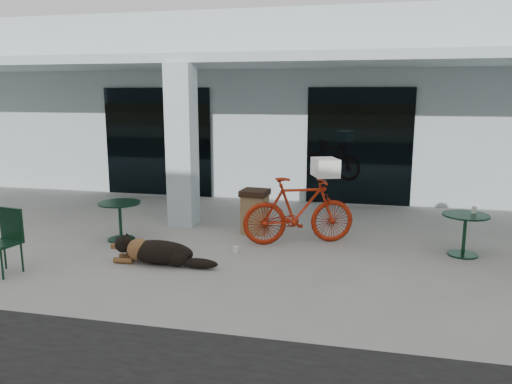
% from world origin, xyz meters
% --- Properties ---
extents(ground, '(80.00, 80.00, 0.00)m').
position_xyz_m(ground, '(0.00, 0.00, 0.00)').
color(ground, '#A3A19A').
rests_on(ground, ground).
extents(building, '(22.00, 7.00, 4.50)m').
position_xyz_m(building, '(0.00, 8.50, 2.25)').
color(building, silver).
rests_on(building, ground).
extents(storefront_glass_left, '(2.80, 0.06, 2.70)m').
position_xyz_m(storefront_glass_left, '(-3.20, 4.98, 1.35)').
color(storefront_glass_left, black).
rests_on(storefront_glass_left, ground).
extents(storefront_glass_right, '(2.40, 0.06, 2.70)m').
position_xyz_m(storefront_glass_right, '(1.80, 4.98, 1.35)').
color(storefront_glass_right, black).
rests_on(storefront_glass_right, ground).
extents(column, '(0.50, 0.50, 3.12)m').
position_xyz_m(column, '(-1.50, 2.30, 1.56)').
color(column, silver).
rests_on(column, ground).
extents(overhang, '(22.00, 2.80, 0.18)m').
position_xyz_m(overhang, '(0.00, 3.60, 3.21)').
color(overhang, silver).
rests_on(overhang, column).
extents(bicycle, '(2.01, 1.23, 1.17)m').
position_xyz_m(bicycle, '(0.90, 1.52, 0.58)').
color(bicycle, '#A9250D').
rests_on(bicycle, ground).
extents(laundry_basket, '(0.55, 0.62, 0.31)m').
position_xyz_m(laundry_basket, '(1.32, 1.68, 1.32)').
color(laundry_basket, white).
rests_on(laundry_basket, bicycle).
extents(dog, '(1.28, 0.47, 0.42)m').
position_xyz_m(dog, '(-1.02, -0.02, 0.21)').
color(dog, black).
rests_on(dog, ground).
extents(cup_near_dog, '(0.10, 0.10, 0.11)m').
position_xyz_m(cup_near_dog, '(-0.03, 0.78, 0.05)').
color(cup_near_dog, white).
rests_on(cup_near_dog, ground).
extents(cafe_table_near, '(0.83, 0.83, 0.68)m').
position_xyz_m(cafe_table_near, '(-2.20, 1.02, 0.34)').
color(cafe_table_near, '#133621').
rests_on(cafe_table_near, ground).
extents(cafe_chair_near, '(0.50, 0.53, 0.94)m').
position_xyz_m(cafe_chair_near, '(-3.02, -0.91, 0.47)').
color(cafe_chair_near, '#133621').
rests_on(cafe_chair_near, ground).
extents(cafe_table_far, '(0.80, 0.80, 0.68)m').
position_xyz_m(cafe_table_far, '(3.57, 1.45, 0.34)').
color(cafe_table_far, '#133621').
rests_on(cafe_table_far, ground).
extents(cup_on_table, '(0.09, 0.09, 0.11)m').
position_xyz_m(cup_on_table, '(3.71, 1.57, 0.73)').
color(cup_on_table, white).
rests_on(cup_on_table, cafe_table_far).
extents(trash_receptacle, '(0.52, 0.52, 0.82)m').
position_xyz_m(trash_receptacle, '(0.01, 2.00, 0.41)').
color(trash_receptacle, olive).
rests_on(trash_receptacle, ground).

